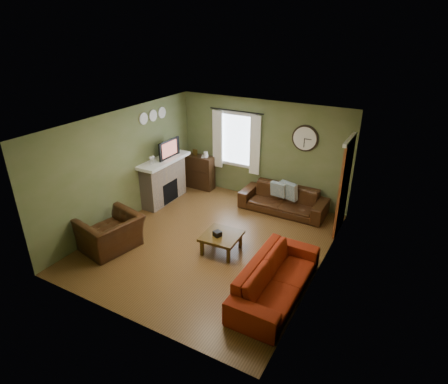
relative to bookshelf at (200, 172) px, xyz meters
The scene contains 31 objects.
floor 2.94m from the bookshelf, 53.31° to the right, with size 4.60×5.20×0.00m, color brown.
ceiling 3.60m from the bookshelf, 53.31° to the right, with size 4.60×5.20×0.00m, color white.
wall_left 2.53m from the bookshelf, 103.76° to the right, with size 0.00×5.20×2.60m, color #5D683C.
wall_right 4.73m from the bookshelf, 29.96° to the right, with size 0.00×5.20×2.60m, color #5D683C.
wall_back 1.94m from the bookshelf, ahead, with size 4.60×0.00×2.60m, color #5D683C.
wall_front 5.28m from the bookshelf, 70.63° to the right, with size 4.60×0.00×2.60m, color #5D683C.
fireplace 1.23m from the bookshelf, 107.45° to the right, with size 0.40×1.40×1.10m, color tan.
firebox 1.20m from the bookshelf, 98.67° to the right, with size 0.04×0.60×0.55m, color black.
mantel 1.39m from the bookshelf, 106.11° to the right, with size 0.58×1.60×0.08m, color white.
tv 1.39m from the bookshelf, 107.31° to the right, with size 0.60×0.08×0.35m, color black.
tv_screen 1.41m from the bookshelf, 103.14° to the right, with size 0.02×0.62×0.36m, color #994C3F.
medallion_left 2.41m from the bookshelf, 109.81° to the right, with size 0.28×0.28×0.03m, color white.
medallion_mid 2.20m from the bookshelf, 115.07° to the right, with size 0.28×0.28×0.03m, color white.
medallion_right 2.04m from the bookshelf, 123.69° to the right, with size 0.28×0.28×0.03m, color white.
window_pane 1.48m from the bookshelf, 13.97° to the left, with size 1.00×0.02×1.30m, color silver, non-canonical shape.
curtain_rod 2.08m from the bookshelf, ahead, with size 0.03×0.03×1.50m, color black.
curtain_left 1.10m from the bookshelf, 18.02° to the left, with size 0.28×0.04×1.55m, color white.
curtain_right 1.87m from the bookshelf, ahead, with size 0.28×0.04×1.55m, color white.
wall_clock 3.14m from the bookshelf, ahead, with size 0.64×0.06×0.64m, color white, non-canonical shape.
door 4.07m from the bookshelf, ahead, with size 0.05×0.90×2.10m, color brown.
bookshelf is the anchor object (origin of this frame).
book 0.50m from the bookshelf, ahead, with size 0.18×0.25×0.02m, color #402C0D.
sofa_brown 2.57m from the bookshelf, ahead, with size 2.12×0.83×0.62m, color black.
pillow_left 2.42m from the bookshelf, ahead, with size 0.37×0.11×0.37m, color gray.
pillow_right 2.67m from the bookshelf, ahead, with size 0.45×0.13×0.45m, color gray.
sofa_red 4.80m from the bookshelf, 41.96° to the right, with size 2.26×0.88×0.66m, color maroon.
armchair 3.53m from the bookshelf, 89.20° to the right, with size 1.13×0.99×0.73m, color black.
coffee_table 3.29m from the bookshelf, 50.14° to the right, with size 0.74×0.74×0.39m, color #402C0D, non-canonical shape.
tissue_box 3.31m from the bookshelf, 51.69° to the right, with size 0.14×0.14×0.11m, color black.
wine_glass_a 1.88m from the bookshelf, 100.85° to the right, with size 0.07×0.07×0.21m, color white, non-canonical shape.
wine_glass_b 1.80m from the bookshelf, 101.48° to the right, with size 0.07×0.07×0.20m, color white, non-canonical shape.
Camera 1 is at (3.57, -5.87, 4.38)m, focal length 30.00 mm.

